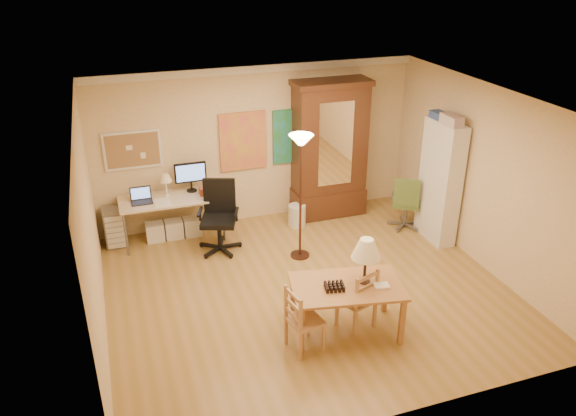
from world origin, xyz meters
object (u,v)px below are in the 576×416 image
object	(u,v)px
office_chair_black	(220,232)
bookshelf	(440,182)
dining_table	(354,275)
computer_desk	(174,213)
office_chair_green	(405,214)
armoire	(329,158)

from	to	relation	value
office_chair_black	bookshelf	distance (m)	3.61
dining_table	office_chair_black	xyz separation A→B (m)	(-1.12, 2.57, -0.50)
computer_desk	office_chair_green	size ratio (longest dim) A/B	1.72
office_chair_black	office_chair_green	size ratio (longest dim) A/B	1.19
dining_table	office_chair_black	distance (m)	2.85
computer_desk	office_chair_green	world-z (taller)	computer_desk
computer_desk	bookshelf	xyz separation A→B (m)	(4.08, -1.37, 0.54)
computer_desk	armoire	world-z (taller)	armoire
office_chair_black	bookshelf	size ratio (longest dim) A/B	0.57
office_chair_green	bookshelf	bearing A→B (deg)	-59.81
computer_desk	armoire	distance (m)	2.82
office_chair_black	armoire	xyz separation A→B (m)	(2.14, 0.70, 0.75)
office_chair_green	bookshelf	xyz separation A→B (m)	(0.28, -0.48, 0.74)
office_chair_green	bookshelf	distance (m)	0.92
computer_desk	armoire	bearing A→B (deg)	1.68
dining_table	office_chair_green	world-z (taller)	dining_table
computer_desk	office_chair_black	distance (m)	0.88
armoire	dining_table	bearing A→B (deg)	-107.27
office_chair_green	computer_desk	bearing A→B (deg)	166.84
armoire	office_chair_black	bearing A→B (deg)	-161.90
office_chair_green	armoire	world-z (taller)	armoire
computer_desk	bookshelf	world-z (taller)	bookshelf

